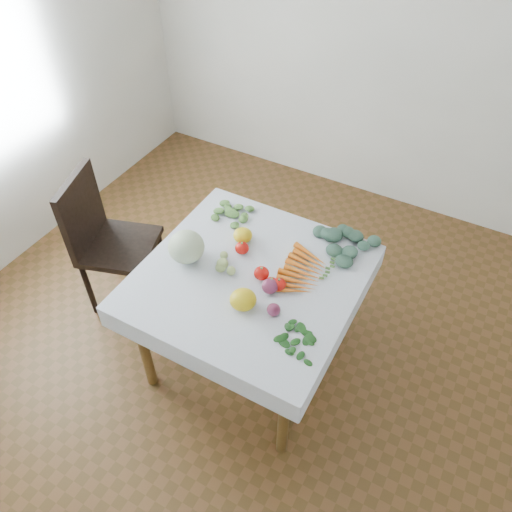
{
  "coord_description": "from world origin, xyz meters",
  "views": [
    {
      "loc": [
        0.9,
        -1.56,
        2.68
      ],
      "look_at": [
        -0.01,
        0.09,
        0.82
      ],
      "focal_mm": 35.0,
      "sensor_mm": 36.0,
      "label": 1
    }
  ],
  "objects": [
    {
      "name": "cabbage",
      "position": [
        -0.36,
        -0.05,
        0.84
      ],
      "size": [
        0.23,
        0.23,
        0.18
      ],
      "primitive_type": "ellipsoid",
      "rotation": [
        0.0,
        0.0,
        -0.17
      ],
      "color": "beige",
      "rests_on": "tablecloth"
    },
    {
      "name": "onion_a",
      "position": [
        0.15,
        -0.05,
        0.79
      ],
      "size": [
        0.1,
        0.1,
        0.07
      ],
      "primitive_type": "ellipsoid",
      "rotation": [
        0.0,
        0.0,
        0.25
      ],
      "color": "#54182F",
      "rests_on": "tablecloth"
    },
    {
      "name": "heirloom_back",
      "position": [
        -0.17,
        0.22,
        0.79
      ],
      "size": [
        0.14,
        0.14,
        0.08
      ],
      "primitive_type": "ellipsoid",
      "rotation": [
        0.0,
        0.0,
        0.34
      ],
      "color": "yellow",
      "rests_on": "tablecloth"
    },
    {
      "name": "table",
      "position": [
        0.0,
        0.0,
        0.65
      ],
      "size": [
        1.0,
        1.0,
        0.75
      ],
      "color": "brown",
      "rests_on": "ground"
    },
    {
      "name": "tomato_b",
      "position": [
        0.06,
        0.01,
        0.79
      ],
      "size": [
        0.1,
        0.1,
        0.07
      ],
      "primitive_type": "ellipsoid",
      "rotation": [
        0.0,
        0.0,
        -0.25
      ],
      "color": "red",
      "rests_on": "tablecloth"
    },
    {
      "name": "tablecloth",
      "position": [
        0.0,
        0.0,
        0.75
      ],
      "size": [
        1.12,
        1.12,
        0.01
      ],
      "primitive_type": "cube",
      "color": "white",
      "rests_on": "table"
    },
    {
      "name": "dill_bunch",
      "position": [
        -0.33,
        0.39,
        0.77
      ],
      "size": [
        0.26,
        0.2,
        0.03
      ],
      "color": "#5C863D",
      "rests_on": "tablecloth"
    },
    {
      "name": "onion_b",
      "position": [
        0.23,
        -0.17,
        0.79
      ],
      "size": [
        0.08,
        0.08,
        0.06
      ],
      "primitive_type": "ellipsoid",
      "rotation": [
        0.0,
        0.0,
        0.23
      ],
      "color": "#54182F",
      "rests_on": "tablecloth"
    },
    {
      "name": "tomato_c",
      "position": [
        -0.12,
        0.13,
        0.79
      ],
      "size": [
        0.09,
        0.09,
        0.07
      ],
      "primitive_type": "ellipsoid",
      "rotation": [
        0.0,
        0.0,
        0.22
      ],
      "color": "red",
      "rests_on": "tablecloth"
    },
    {
      "name": "kale_bunch",
      "position": [
        0.33,
        0.4,
        0.78
      ],
      "size": [
        0.33,
        0.33,
        0.05
      ],
      "color": "#3B604F",
      "rests_on": "tablecloth"
    },
    {
      "name": "tomato_a",
      "position": [
        0.18,
        -0.01,
        0.79
      ],
      "size": [
        0.08,
        0.08,
        0.06
      ],
      "primitive_type": "ellipsoid",
      "rotation": [
        0.0,
        0.0,
        -0.13
      ],
      "color": "red",
      "rests_on": "tablecloth"
    },
    {
      "name": "basil_bunch",
      "position": [
        0.39,
        -0.26,
        0.76
      ],
      "size": [
        0.27,
        0.19,
        0.01
      ],
      "color": "#1B4D18",
      "rests_on": "tablecloth"
    },
    {
      "name": "tomato_d",
      "position": [
        0.14,
        -0.02,
        0.79
      ],
      "size": [
        0.1,
        0.1,
        0.06
      ],
      "primitive_type": "ellipsoid",
      "rotation": [
        0.0,
        0.0,
        -0.42
      ],
      "color": "red",
      "rests_on": "tablecloth"
    },
    {
      "name": "tomatillo_cluster",
      "position": [
        -0.13,
        0.0,
        0.78
      ],
      "size": [
        0.12,
        0.13,
        0.05
      ],
      "color": "#C1D77C",
      "rests_on": "tablecloth"
    },
    {
      "name": "chair",
      "position": [
        -1.07,
        0.02,
        0.56
      ],
      "size": [
        0.55,
        0.55,
        0.98
      ],
      "color": "black",
      "rests_on": "ground"
    },
    {
      "name": "heirloom_front",
      "position": [
        0.07,
        -0.2,
        0.8
      ],
      "size": [
        0.14,
        0.14,
        0.09
      ],
      "primitive_type": "ellipsoid",
      "rotation": [
        0.0,
        0.0,
        -0.05
      ],
      "color": "yellow",
      "rests_on": "tablecloth"
    },
    {
      "name": "ground",
      "position": [
        0.0,
        0.0,
        0.0
      ],
      "size": [
        4.0,
        4.0,
        0.0
      ],
      "primitive_type": "plane",
      "color": "brown"
    },
    {
      "name": "back_wall",
      "position": [
        0.0,
        2.0,
        1.35
      ],
      "size": [
        4.0,
        0.04,
        2.7
      ],
      "primitive_type": "cube",
      "color": "white",
      "rests_on": "ground"
    },
    {
      "name": "carrot_bunch",
      "position": [
        0.24,
        0.14,
        0.77
      ],
      "size": [
        0.23,
        0.39,
        0.03
      ],
      "color": "orange",
      "rests_on": "tablecloth"
    }
  ]
}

